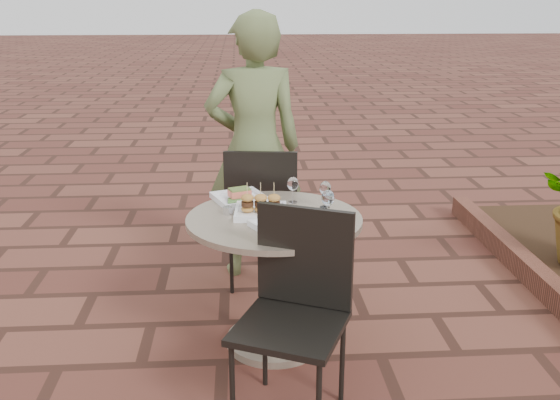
{
  "coord_description": "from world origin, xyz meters",
  "views": [
    {
      "loc": [
        -0.31,
        -3.24,
        1.79
      ],
      "look_at": [
        -0.1,
        -0.24,
        0.82
      ],
      "focal_mm": 40.0,
      "sensor_mm": 36.0,
      "label": 1
    }
  ],
  "objects": [
    {
      "name": "ground",
      "position": [
        0.0,
        0.0,
        0.0
      ],
      "size": [
        60.0,
        60.0,
        0.0
      ],
      "primitive_type": "plane",
      "color": "brown",
      "rests_on": "ground"
    },
    {
      "name": "diner",
      "position": [
        -0.21,
        0.72,
        0.87
      ],
      "size": [
        0.68,
        0.49,
        1.73
      ],
      "primitive_type": "imported",
      "rotation": [
        0.0,
        0.0,
        3.26
      ],
      "color": "#566336",
      "rests_on": "ground"
    },
    {
      "name": "planter_curb",
      "position": [
        1.6,
        0.3,
        0.07
      ],
      "size": [
        0.12,
        3.0,
        0.15
      ],
      "primitive_type": "cube",
      "color": "brown",
      "rests_on": "ground"
    },
    {
      "name": "cafe_table",
      "position": [
        -0.13,
        -0.24,
        0.48
      ],
      "size": [
        0.9,
        0.9,
        0.73
      ],
      "color": "gray",
      "rests_on": "ground"
    },
    {
      "name": "plate_tuna",
      "position": [
        -0.11,
        -0.42,
        0.75
      ],
      "size": [
        0.34,
        0.34,
        0.03
      ],
      "rotation": [
        0.0,
        0.0,
        0.51
      ],
      "color": "white",
      "rests_on": "cafe_table"
    },
    {
      "name": "wine_glass_right",
      "position": [
        0.13,
        -0.3,
        0.84
      ],
      "size": [
        0.07,
        0.07,
        0.16
      ],
      "color": "white",
      "rests_on": "cafe_table"
    },
    {
      "name": "plate_sliders",
      "position": [
        -0.2,
        -0.2,
        0.77
      ],
      "size": [
        0.28,
        0.28,
        0.17
      ],
      "rotation": [
        0.0,
        0.0,
        -0.07
      ],
      "color": "white",
      "rests_on": "cafe_table"
    },
    {
      "name": "cutlery_set",
      "position": [
        0.17,
        -0.4,
        0.73
      ],
      "size": [
        0.12,
        0.19,
        0.0
      ],
      "primitive_type": null,
      "rotation": [
        0.0,
        0.0,
        -0.21
      ],
      "color": "silver",
      "rests_on": "cafe_table"
    },
    {
      "name": "steel_ramekin",
      "position": [
        -0.37,
        -0.18,
        0.75
      ],
      "size": [
        0.06,
        0.06,
        0.04
      ],
      "primitive_type": "cylinder",
      "rotation": [
        0.0,
        0.0,
        0.18
      ],
      "color": "silver",
      "rests_on": "cafe_table"
    },
    {
      "name": "wine_glass_far",
      "position": [
        0.14,
        -0.11,
        0.83
      ],
      "size": [
        0.06,
        0.06,
        0.15
      ],
      "color": "white",
      "rests_on": "cafe_table"
    },
    {
      "name": "chair_near",
      "position": [
        -0.07,
        -0.79,
        0.55
      ],
      "size": [
        0.58,
        0.58,
        0.93
      ],
      "rotation": [
        0.0,
        0.0,
        -0.41
      ],
      "color": "black",
      "rests_on": "ground"
    },
    {
      "name": "chair_far",
      "position": [
        -0.17,
        0.45,
        0.55
      ],
      "size": [
        0.49,
        0.49,
        0.93
      ],
      "rotation": [
        0.0,
        0.0,
        3.03
      ],
      "color": "black",
      "rests_on": "ground"
    },
    {
      "name": "wine_glass_mid",
      "position": [
        -0.02,
        -0.01,
        0.83
      ],
      "size": [
        0.06,
        0.06,
        0.14
      ],
      "color": "white",
      "rests_on": "cafe_table"
    },
    {
      "name": "plate_salmon",
      "position": [
        -0.31,
        0.03,
        0.75
      ],
      "size": [
        0.34,
        0.34,
        0.07
      ],
      "rotation": [
        0.0,
        0.0,
        0.38
      ],
      "color": "white",
      "rests_on": "cafe_table"
    }
  ]
}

